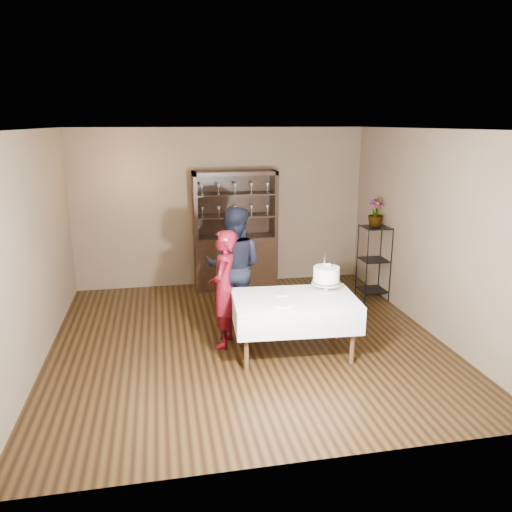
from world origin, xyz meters
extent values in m
plane|color=black|center=(0.00, 0.00, 0.00)|extent=(5.00, 5.00, 0.00)
plane|color=silver|center=(0.00, 0.00, 2.70)|extent=(5.00, 5.00, 0.00)
cube|color=brown|center=(0.00, 2.50, 1.35)|extent=(5.00, 0.02, 2.70)
cube|color=brown|center=(-2.50, 0.00, 1.35)|extent=(0.02, 5.00, 2.70)
cube|color=brown|center=(2.50, 0.00, 1.35)|extent=(0.02, 5.00, 2.70)
cube|color=black|center=(0.20, 2.24, 0.45)|extent=(1.40, 0.48, 0.90)
cube|color=black|center=(0.20, 2.46, 1.45)|extent=(1.40, 0.03, 1.10)
cube|color=black|center=(0.20, 2.24, 1.97)|extent=(1.40, 0.48, 0.06)
cube|color=black|center=(0.20, 2.24, 1.25)|extent=(1.28, 0.42, 0.02)
cube|color=black|center=(0.20, 2.24, 1.62)|extent=(1.28, 0.42, 0.02)
cylinder|color=black|center=(2.08, 1.00, 0.60)|extent=(0.02, 0.02, 1.20)
cylinder|color=black|center=(2.48, 1.00, 0.60)|extent=(0.02, 0.02, 1.20)
cylinder|color=black|center=(2.08, 1.40, 0.60)|extent=(0.02, 0.02, 1.20)
cylinder|color=black|center=(2.48, 1.40, 0.60)|extent=(0.02, 0.02, 1.20)
cube|color=black|center=(2.28, 1.20, 0.15)|extent=(0.40, 0.40, 0.02)
cube|color=black|center=(2.28, 1.20, 0.65)|extent=(0.40, 0.40, 0.01)
cube|color=black|center=(2.28, 1.20, 1.18)|extent=(0.40, 0.40, 0.02)
cube|color=silver|center=(0.50, -0.50, 0.57)|extent=(1.54, 1.00, 0.34)
cylinder|color=#4B301B|center=(-0.15, -0.81, 0.35)|extent=(0.06, 0.06, 0.70)
cylinder|color=#4B301B|center=(1.11, -0.89, 0.35)|extent=(0.06, 0.06, 0.70)
cylinder|color=#4B301B|center=(-0.10, -0.12, 0.35)|extent=(0.06, 0.06, 0.70)
cylinder|color=#4B301B|center=(1.15, -0.20, 0.35)|extent=(0.06, 0.06, 0.70)
imported|color=#3D050B|center=(-0.31, -0.07, 0.75)|extent=(0.52, 0.64, 1.51)
imported|color=black|center=(-0.08, 0.57, 0.84)|extent=(0.99, 0.87, 1.69)
cylinder|color=silver|center=(0.94, -0.36, 0.74)|extent=(0.20, 0.20, 0.01)
cylinder|color=silver|center=(0.94, -0.36, 0.79)|extent=(0.05, 0.05, 0.10)
cylinder|color=silver|center=(0.94, -0.36, 0.85)|extent=(0.36, 0.36, 0.02)
cylinder|color=#3D622F|center=(0.94, -0.36, 0.86)|extent=(0.35, 0.35, 0.02)
cylinder|color=white|center=(0.94, -0.36, 0.95)|extent=(0.39, 0.39, 0.20)
sphere|color=#5575B7|center=(0.97, -0.36, 1.07)|extent=(0.02, 0.02, 0.02)
cube|color=silver|center=(0.90, -0.38, 1.12)|extent=(0.02, 0.02, 0.14)
cube|color=black|center=(0.90, -0.38, 1.21)|extent=(0.02, 0.02, 0.05)
cylinder|color=silver|center=(0.28, -0.73, 0.75)|extent=(0.23, 0.23, 0.01)
cylinder|color=silver|center=(0.38, -0.37, 0.75)|extent=(0.19, 0.19, 0.01)
imported|color=#3D622F|center=(2.28, 1.24, 1.40)|extent=(0.25, 0.25, 0.43)
camera|label=1|loc=(-1.04, -5.98, 2.78)|focal=35.00mm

